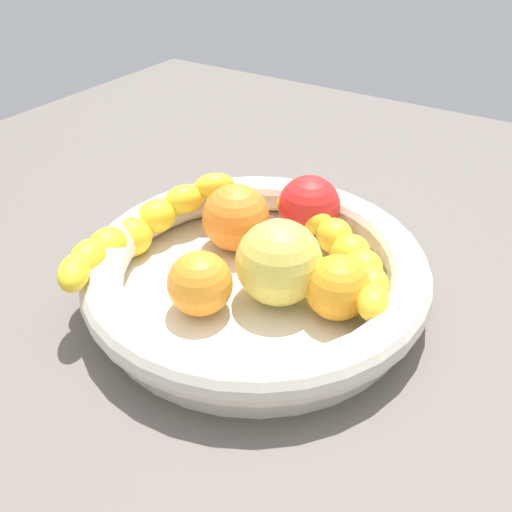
# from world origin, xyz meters

# --- Properties ---
(kitchen_counter) EXTENTS (1.20, 1.20, 0.03)m
(kitchen_counter) POSITION_xyz_m (0.00, 0.00, 0.01)
(kitchen_counter) COLOR #635B54
(kitchen_counter) RESTS_ON ground
(fruit_bowl) EXTENTS (0.32, 0.32, 0.05)m
(fruit_bowl) POSITION_xyz_m (0.00, 0.00, 0.06)
(fruit_bowl) COLOR beige
(fruit_bowl) RESTS_ON kitchen_counter
(banana_draped_left) EXTENTS (0.24, 0.08, 0.06)m
(banana_draped_left) POSITION_xyz_m (-0.03, 0.12, 0.08)
(banana_draped_left) COLOR yellow
(banana_draped_left) RESTS_ON fruit_bowl
(banana_draped_right) EXTENTS (0.14, 0.17, 0.05)m
(banana_draped_right) POSITION_xyz_m (0.06, -0.06, 0.07)
(banana_draped_right) COLOR yellow
(banana_draped_right) RESTS_ON fruit_bowl
(orange_front) EXTENTS (0.07, 0.07, 0.07)m
(orange_front) POSITION_xyz_m (0.04, 0.05, 0.08)
(orange_front) COLOR orange
(orange_front) RESTS_ON fruit_bowl
(orange_mid_left) EXTENTS (0.06, 0.06, 0.06)m
(orange_mid_left) POSITION_xyz_m (-0.06, 0.02, 0.07)
(orange_mid_left) COLOR orange
(orange_mid_left) RESTS_ON fruit_bowl
(orange_mid_right) EXTENTS (0.06, 0.06, 0.06)m
(orange_mid_right) POSITION_xyz_m (0.00, -0.08, 0.07)
(orange_mid_right) COLOR orange
(orange_mid_right) RESTS_ON fruit_bowl
(apple_yellow) EXTENTS (0.08, 0.08, 0.08)m
(apple_yellow) POSITION_xyz_m (-0.01, -0.03, 0.08)
(apple_yellow) COLOR #DBC850
(apple_yellow) RESTS_ON fruit_bowl
(tomato_red) EXTENTS (0.06, 0.06, 0.06)m
(tomato_red) POSITION_xyz_m (0.10, 0.00, 0.08)
(tomato_red) COLOR red
(tomato_red) RESTS_ON fruit_bowl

